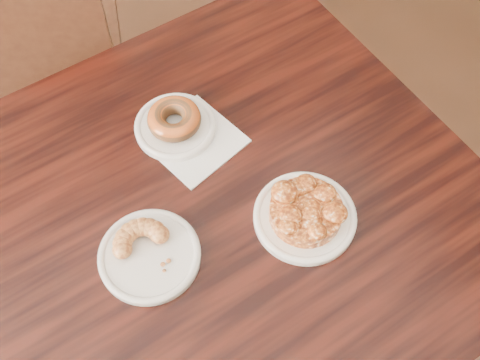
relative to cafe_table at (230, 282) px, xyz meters
name	(u,v)px	position (x,y,z in m)	size (l,w,h in m)	color
room_walls	(9,82)	(-0.22, -0.21, 1.02)	(5.02, 5.02, 2.80)	tan
cafe_table	(230,282)	(0.00, 0.00, 0.00)	(0.87, 0.87, 0.75)	black
chair_far	(39,65)	(-0.22, 0.74, 0.08)	(0.48, 0.48, 0.90)	black
napkin	(194,140)	(0.00, 0.14, 0.38)	(0.15, 0.15, 0.00)	white
plate_donut	(175,127)	(-0.02, 0.18, 0.38)	(0.15, 0.15, 0.01)	white
plate_cruller	(150,256)	(-0.16, -0.04, 0.38)	(0.17, 0.17, 0.01)	silver
plate_fritter	(305,217)	(0.11, -0.09, 0.38)	(0.18, 0.18, 0.01)	white
glazed_donut	(174,119)	(-0.02, 0.18, 0.41)	(0.10, 0.10, 0.04)	#9C4116
apple_fritter	(306,210)	(0.11, -0.09, 0.41)	(0.17, 0.17, 0.04)	#4B1908
cruller_fragment	(148,251)	(-0.16, -0.04, 0.40)	(0.11, 0.11, 0.03)	maroon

